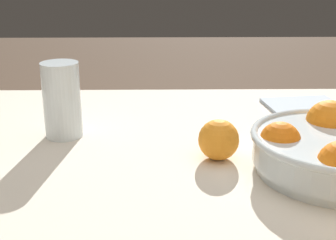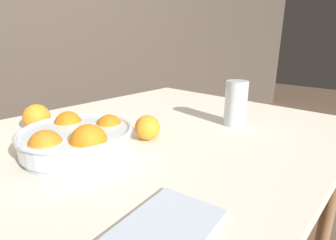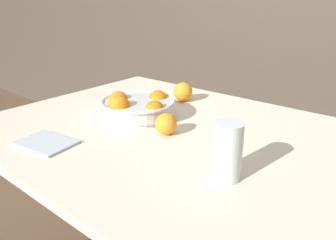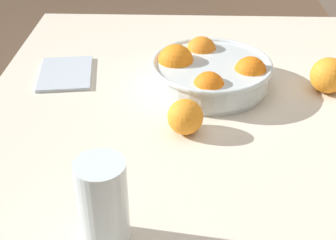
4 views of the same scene
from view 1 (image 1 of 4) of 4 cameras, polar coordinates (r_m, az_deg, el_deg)
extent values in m
cube|color=beige|center=(0.81, 6.38, -6.76)|extent=(1.31, 0.99, 0.03)
cylinder|color=silver|center=(0.83, 19.52, -5.55)|extent=(0.25, 0.25, 0.02)
cylinder|color=silver|center=(0.82, 19.76, -3.58)|extent=(0.27, 0.27, 0.05)
sphere|color=orange|center=(0.79, 13.48, -2.68)|extent=(0.07, 0.07, 0.07)
sphere|color=orange|center=(0.89, 19.05, -0.37)|extent=(0.08, 0.08, 0.08)
cylinder|color=#F4A314|center=(0.94, -12.70, 0.91)|extent=(0.06, 0.06, 0.10)
cylinder|color=silver|center=(0.94, -12.81, 2.38)|extent=(0.07, 0.07, 0.15)
sphere|color=orange|center=(0.83, 6.39, -2.40)|extent=(0.07, 0.07, 0.07)
cube|color=silver|center=(1.16, 16.12, 1.71)|extent=(0.19, 0.15, 0.01)
camera|label=2|loc=(1.41, 24.44, 15.31)|focal=28.00mm
camera|label=3|loc=(1.62, -22.01, 21.36)|focal=35.00mm
camera|label=4|loc=(1.04, -46.87, 24.93)|focal=50.00mm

